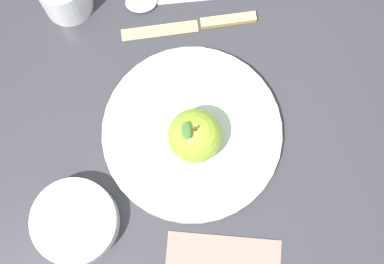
{
  "coord_description": "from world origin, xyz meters",
  "views": [
    {
      "loc": [
        0.05,
        0.18,
        0.79
      ],
      "look_at": [
        0.0,
        0.02,
        0.02
      ],
      "focal_mm": 52.62,
      "sensor_mm": 36.0,
      "label": 1
    }
  ],
  "objects_px": {
    "side_bowl": "(75,222)",
    "apple": "(194,136)",
    "dinner_plate": "(192,133)",
    "spoon": "(152,1)",
    "knife": "(203,24)"
  },
  "relations": [
    {
      "from": "apple",
      "to": "knife",
      "type": "bearing_deg",
      "value": -111.2
    },
    {
      "from": "side_bowl",
      "to": "spoon",
      "type": "relative_size",
      "value": 0.71
    },
    {
      "from": "apple",
      "to": "knife",
      "type": "distance_m",
      "value": 0.19
    },
    {
      "from": "dinner_plate",
      "to": "apple",
      "type": "relative_size",
      "value": 2.94
    },
    {
      "from": "dinner_plate",
      "to": "side_bowl",
      "type": "bearing_deg",
      "value": 21.36
    },
    {
      "from": "apple",
      "to": "side_bowl",
      "type": "distance_m",
      "value": 0.2
    },
    {
      "from": "dinner_plate",
      "to": "spoon",
      "type": "distance_m",
      "value": 0.21
    },
    {
      "from": "side_bowl",
      "to": "knife",
      "type": "bearing_deg",
      "value": -137.56
    },
    {
      "from": "apple",
      "to": "spoon",
      "type": "bearing_deg",
      "value": -90.97
    },
    {
      "from": "apple",
      "to": "knife",
      "type": "height_order",
      "value": "apple"
    },
    {
      "from": "dinner_plate",
      "to": "knife",
      "type": "height_order",
      "value": "dinner_plate"
    },
    {
      "from": "dinner_plate",
      "to": "knife",
      "type": "bearing_deg",
      "value": -112.33
    },
    {
      "from": "side_bowl",
      "to": "apple",
      "type": "bearing_deg",
      "value": -162.21
    },
    {
      "from": "dinner_plate",
      "to": "side_bowl",
      "type": "relative_size",
      "value": 2.19
    },
    {
      "from": "apple",
      "to": "spoon",
      "type": "distance_m",
      "value": 0.23
    }
  ]
}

